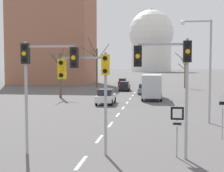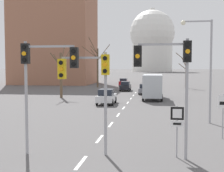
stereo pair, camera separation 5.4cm
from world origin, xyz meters
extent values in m
cube|color=silver|center=(0.00, 4.92, 0.00)|extent=(0.16, 2.00, 0.01)
cube|color=silver|center=(0.00, 9.42, 0.00)|extent=(0.16, 2.00, 0.01)
cube|color=silver|center=(0.00, 13.92, 0.00)|extent=(0.16, 2.00, 0.01)
cube|color=silver|center=(0.00, 18.42, 0.00)|extent=(0.16, 2.00, 0.01)
cube|color=silver|center=(0.00, 22.92, 0.00)|extent=(0.16, 2.00, 0.01)
cube|color=silver|center=(0.00, 27.42, 0.00)|extent=(0.16, 2.00, 0.01)
cube|color=silver|center=(0.00, 31.92, 0.00)|extent=(0.16, 2.00, 0.01)
cube|color=silver|center=(0.00, 36.42, 0.00)|extent=(0.16, 2.00, 0.01)
cube|color=silver|center=(0.00, 40.92, 0.00)|extent=(0.16, 2.00, 0.01)
cylinder|color=#9E9EA3|center=(4.59, 6.06, 2.73)|extent=(0.14, 0.14, 5.46)
cube|color=black|center=(4.59, 6.06, 4.88)|extent=(0.36, 0.28, 0.96)
cylinder|color=black|center=(4.59, 5.89, 5.17)|extent=(0.20, 0.06, 0.20)
cylinder|color=orange|center=(4.59, 5.89, 4.88)|extent=(0.20, 0.06, 0.20)
cylinder|color=black|center=(4.59, 5.89, 4.58)|extent=(0.20, 0.06, 0.20)
cube|color=#9E9EA3|center=(3.49, 6.06, 5.21)|extent=(2.20, 0.10, 0.10)
cube|color=black|center=(2.39, 6.06, 4.68)|extent=(0.36, 0.28, 0.96)
cylinder|color=black|center=(2.39, 5.89, 4.97)|extent=(0.20, 0.06, 0.20)
cylinder|color=orange|center=(2.39, 5.89, 4.68)|extent=(0.20, 0.06, 0.20)
cylinder|color=black|center=(2.39, 5.89, 4.38)|extent=(0.20, 0.06, 0.20)
cylinder|color=#9E9EA3|center=(0.88, 6.24, 2.44)|extent=(0.14, 0.14, 4.88)
cube|color=yellow|center=(0.88, 6.24, 4.30)|extent=(0.36, 0.28, 0.96)
cylinder|color=black|center=(0.88, 6.07, 4.59)|extent=(0.20, 0.06, 0.20)
cylinder|color=orange|center=(0.88, 6.07, 4.30)|extent=(0.20, 0.06, 0.20)
cylinder|color=black|center=(0.88, 6.07, 4.00)|extent=(0.20, 0.06, 0.20)
cube|color=#9E9EA3|center=(-0.18, 6.24, 4.63)|extent=(2.11, 0.10, 0.10)
cube|color=yellow|center=(-1.23, 6.24, 4.10)|extent=(0.36, 0.28, 0.96)
cylinder|color=black|center=(-1.23, 6.07, 4.39)|extent=(0.20, 0.06, 0.20)
cylinder|color=orange|center=(-1.23, 6.07, 4.10)|extent=(0.20, 0.06, 0.20)
cylinder|color=black|center=(-1.23, 6.07, 3.80)|extent=(0.20, 0.06, 0.20)
cylinder|color=#9E9EA3|center=(-2.90, 5.89, 2.70)|extent=(0.14, 0.14, 5.40)
cube|color=black|center=(-2.90, 5.89, 4.82)|extent=(0.36, 0.28, 0.96)
cylinder|color=black|center=(-2.90, 5.72, 5.11)|extent=(0.20, 0.06, 0.20)
cylinder|color=orange|center=(-2.90, 5.72, 4.82)|extent=(0.20, 0.06, 0.20)
cylinder|color=black|center=(-2.90, 5.72, 4.52)|extent=(0.20, 0.06, 0.20)
cube|color=#9E9EA3|center=(-1.71, 5.89, 5.15)|extent=(2.37, 0.10, 0.10)
cube|color=black|center=(-0.53, 5.89, 4.62)|extent=(0.36, 0.28, 0.96)
cylinder|color=black|center=(-0.53, 5.72, 4.91)|extent=(0.20, 0.06, 0.20)
cylinder|color=orange|center=(-0.53, 5.72, 4.62)|extent=(0.20, 0.06, 0.20)
cylinder|color=black|center=(-0.53, 5.72, 4.32)|extent=(0.20, 0.06, 0.20)
cylinder|color=#9E9EA3|center=(4.20, 6.33, 1.20)|extent=(0.07, 0.07, 2.41)
cube|color=black|center=(4.20, 6.31, 2.06)|extent=(0.60, 0.03, 0.60)
cube|color=white|center=(4.20, 6.29, 2.06)|extent=(0.42, 0.01, 0.42)
cube|color=white|center=(4.20, 6.31, 1.58)|extent=(0.60, 0.03, 0.28)
cube|color=black|center=(4.20, 6.29, 1.58)|extent=(0.36, 0.01, 0.10)
cylinder|color=#9E9EA3|center=(7.08, 10.46, 1.30)|extent=(0.07, 0.07, 2.61)
cube|color=white|center=(7.08, 10.44, 2.18)|extent=(0.60, 0.03, 0.76)
cube|color=black|center=(7.08, 10.42, 2.08)|extent=(0.42, 0.01, 0.19)
cylinder|color=#9E9EA3|center=(7.18, 15.45, 3.79)|extent=(0.16, 0.16, 7.59)
cube|color=#9E9EA3|center=(6.17, 15.45, 7.49)|extent=(2.02, 0.10, 0.10)
sphere|color=#F2EAC6|center=(5.16, 15.45, 7.41)|extent=(0.36, 0.36, 0.36)
cube|color=#2D4C33|center=(1.82, 68.21, 0.62)|extent=(1.63, 3.95, 0.61)
cube|color=#1E232D|center=(1.82, 68.01, 1.24)|extent=(1.38, 1.90, 0.62)
cylinder|color=black|center=(1.05, 69.44, 0.32)|extent=(0.18, 0.64, 0.64)
cylinder|color=black|center=(2.58, 69.44, 0.32)|extent=(0.18, 0.64, 0.64)
cylinder|color=black|center=(1.05, 66.99, 0.32)|extent=(0.18, 0.64, 0.64)
cylinder|color=black|center=(2.58, 66.99, 0.32)|extent=(0.18, 0.64, 0.64)
cube|color=black|center=(-1.94, 44.44, 0.67)|extent=(1.62, 3.93, 0.74)
cube|color=#1E232D|center=(-1.94, 44.25, 1.32)|extent=(1.38, 1.89, 0.55)
cylinder|color=black|center=(-2.70, 45.66, 0.30)|extent=(0.18, 0.60, 0.60)
cylinder|color=black|center=(-1.18, 45.66, 0.30)|extent=(0.18, 0.60, 0.60)
cylinder|color=black|center=(-2.70, 43.23, 0.30)|extent=(0.18, 0.60, 0.60)
cylinder|color=black|center=(-1.18, 43.23, 0.30)|extent=(0.18, 0.60, 0.60)
cube|color=#B7B7BC|center=(1.39, 73.37, 0.67)|extent=(1.69, 3.91, 0.72)
cube|color=#1E232D|center=(1.39, 73.18, 1.31)|extent=(1.43, 1.88, 0.55)
cylinder|color=black|center=(0.60, 74.58, 0.31)|extent=(0.18, 0.62, 0.62)
cylinder|color=black|center=(2.19, 74.58, 0.31)|extent=(0.18, 0.62, 0.62)
cylinder|color=black|center=(0.60, 72.16, 0.31)|extent=(0.18, 0.62, 0.62)
cylinder|color=black|center=(2.19, 72.16, 0.31)|extent=(0.18, 0.62, 0.62)
cube|color=maroon|center=(-3.50, 56.51, 0.68)|extent=(1.66, 4.01, 0.74)
cube|color=#1E232D|center=(-3.50, 56.31, 1.35)|extent=(1.41, 1.92, 0.60)
cylinder|color=black|center=(-4.28, 57.75, 0.31)|extent=(0.18, 0.62, 0.62)
cylinder|color=black|center=(-2.72, 57.75, 0.31)|extent=(0.18, 0.62, 0.62)
cylinder|color=black|center=(-4.28, 55.27, 0.31)|extent=(0.18, 0.62, 0.62)
cylinder|color=black|center=(-2.72, 55.27, 0.31)|extent=(0.18, 0.62, 0.62)
cube|color=silver|center=(-2.21, 25.73, 0.69)|extent=(1.76, 4.17, 0.68)
cube|color=#1E232D|center=(-2.21, 25.52, 1.36)|extent=(1.50, 2.00, 0.65)
cylinder|color=black|center=(-3.04, 27.03, 0.35)|extent=(0.18, 0.71, 0.71)
cylinder|color=black|center=(-1.38, 27.03, 0.35)|extent=(0.18, 0.71, 0.71)
cylinder|color=black|center=(-3.04, 24.44, 0.35)|extent=(0.18, 0.71, 0.71)
cylinder|color=black|center=(-1.38, 24.44, 0.35)|extent=(0.18, 0.71, 0.71)
cube|color=slate|center=(1.57, 39.12, 0.62)|extent=(1.80, 4.54, 0.62)
cube|color=#1E232D|center=(1.57, 38.90, 1.22)|extent=(1.53, 2.18, 0.58)
cylinder|color=black|center=(0.72, 40.53, 0.31)|extent=(0.18, 0.61, 0.61)
cylinder|color=black|center=(2.42, 40.53, 0.31)|extent=(0.18, 0.61, 0.61)
cylinder|color=black|center=(0.72, 37.72, 0.31)|extent=(0.18, 0.61, 0.61)
cylinder|color=black|center=(2.42, 37.72, 0.31)|extent=(0.18, 0.61, 0.61)
cube|color=#333842|center=(2.79, 34.20, 1.49)|extent=(2.20, 2.00, 2.10)
cube|color=#B2B7BC|center=(2.79, 30.60, 1.79)|extent=(2.30, 5.20, 2.70)
cylinder|color=black|center=(1.69, 34.20, 0.44)|extent=(0.24, 0.88, 0.88)
cylinder|color=black|center=(3.89, 34.20, 0.44)|extent=(0.24, 0.88, 0.88)
cylinder|color=black|center=(1.69, 29.17, 0.44)|extent=(0.24, 0.88, 0.88)
cylinder|color=black|center=(3.89, 29.17, 0.44)|extent=(0.24, 0.88, 0.88)
cylinder|color=brown|center=(-8.25, 52.41, 3.82)|extent=(0.34, 0.34, 7.64)
cylinder|color=brown|center=(-7.07, 52.67, 6.92)|extent=(2.46, 0.68, 3.22)
cylinder|color=brown|center=(-9.11, 52.96, 7.44)|extent=(1.69, 1.33, 1.73)
cylinder|color=brown|center=(-9.01, 51.81, 8.10)|extent=(1.59, 1.35, 3.32)
cylinder|color=brown|center=(-8.78, 51.38, 6.63)|extent=(0.89, 2.21, 1.59)
cylinder|color=brown|center=(-9.76, 52.02, 6.93)|extent=(3.04, 1.01, 2.34)
cylinder|color=brown|center=(8.83, 52.32, 3.06)|extent=(0.35, 0.35, 6.12)
cylinder|color=brown|center=(7.85, 52.31, 5.91)|extent=(2.04, 0.14, 1.75)
cylinder|color=brown|center=(8.40, 53.20, 5.10)|extent=(0.81, 1.90, 1.83)
cylinder|color=brown|center=(8.10, 52.06, 4.12)|extent=(1.51, 0.70, 1.23)
cylinder|color=brown|center=(-9.28, 31.79, 2.98)|extent=(0.35, 0.35, 5.97)
cylinder|color=brown|center=(-9.82, 31.90, 4.81)|extent=(1.18, 0.35, 1.98)
cylinder|color=brown|center=(-8.80, 32.35, 5.34)|extent=(1.01, 1.27, 2.11)
cylinder|color=brown|center=(-9.21, 32.54, 5.80)|extent=(0.25, 1.61, 2.78)
cylinder|color=brown|center=(-9.69, 30.76, 5.02)|extent=(0.74, 2.18, 1.79)
cylinder|color=silver|center=(0.00, 221.56, 9.73)|extent=(29.18, 29.18, 19.45)
sphere|color=silver|center=(0.00, 221.56, 28.37)|extent=(32.42, 32.42, 32.42)
cylinder|color=silver|center=(0.00, 221.56, 42.96)|extent=(3.89, 3.89, 5.67)
cube|color=#9E664C|center=(-20.65, 63.40, 10.80)|extent=(18.00, 14.00, 21.60)
camera|label=1|loc=(3.18, -8.18, 4.24)|focal=50.00mm
camera|label=2|loc=(3.24, -8.17, 4.24)|focal=50.00mm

